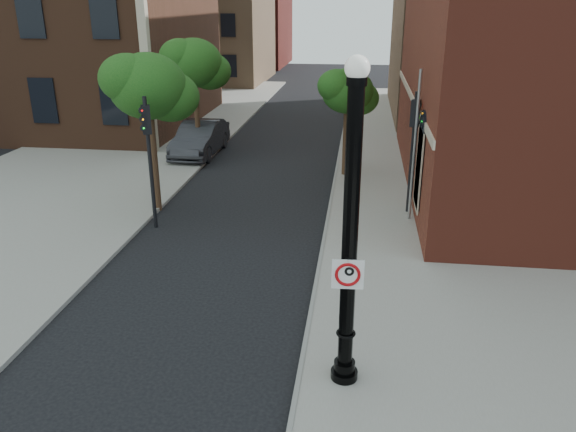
# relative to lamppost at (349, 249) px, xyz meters

# --- Properties ---
(ground) EXTENTS (120.00, 120.00, 0.00)m
(ground) POSITION_rel_lamppost_xyz_m (-2.93, -0.45, -2.90)
(ground) COLOR black
(ground) RESTS_ON ground
(sidewalk_right) EXTENTS (8.00, 60.00, 0.12)m
(sidewalk_right) POSITION_rel_lamppost_xyz_m (3.07, 9.55, -2.84)
(sidewalk_right) COLOR gray
(sidewalk_right) RESTS_ON ground
(sidewalk_left) EXTENTS (10.00, 50.00, 0.12)m
(sidewalk_left) POSITION_rel_lamppost_xyz_m (-11.93, 17.55, -2.84)
(sidewalk_left) COLOR gray
(sidewalk_left) RESTS_ON ground
(curb_edge) EXTENTS (0.10, 60.00, 0.14)m
(curb_edge) POSITION_rel_lamppost_xyz_m (-0.88, 9.55, -2.83)
(curb_edge) COLOR gray
(curb_edge) RESTS_ON ground
(bg_building_tan_a) EXTENTS (12.00, 12.00, 12.00)m
(bg_building_tan_a) POSITION_rel_lamppost_xyz_m (-14.93, 43.55, 3.10)
(bg_building_tan_a) COLOR #947151
(bg_building_tan_a) RESTS_ON ground
(bg_building_red) EXTENTS (12.00, 12.00, 10.00)m
(bg_building_red) POSITION_rel_lamppost_xyz_m (-14.93, 57.55, 2.10)
(bg_building_red) COLOR maroon
(bg_building_red) RESTS_ON ground
(lamppost) EXTENTS (0.53, 0.53, 6.28)m
(lamppost) POSITION_rel_lamppost_xyz_m (0.00, 0.00, 0.00)
(lamppost) COLOR black
(lamppost) RESTS_ON ground
(no_parking_sign) EXTENTS (0.58, 0.08, 0.58)m
(no_parking_sign) POSITION_rel_lamppost_xyz_m (-0.01, -0.16, -0.42)
(no_parking_sign) COLOR white
(no_parking_sign) RESTS_ON ground
(parked_car) EXTENTS (1.81, 5.00, 1.64)m
(parked_car) POSITION_rel_lamppost_xyz_m (-7.62, 16.69, -2.08)
(parked_car) COLOR #29292D
(parked_car) RESTS_ON ground
(traffic_signal_left) EXTENTS (0.35, 0.38, 4.33)m
(traffic_signal_left) POSITION_rel_lamppost_xyz_m (-6.54, 7.36, 0.02)
(traffic_signal_left) COLOR black
(traffic_signal_left) RESTS_ON ground
(traffic_signal_right) EXTENTS (0.34, 0.38, 4.30)m
(traffic_signal_right) POSITION_rel_lamppost_xyz_m (1.87, 9.66, -0.00)
(traffic_signal_right) COLOR black
(traffic_signal_right) RESTS_ON ground
(utility_pole) EXTENTS (0.10, 0.10, 5.09)m
(utility_pole) POSITION_rel_lamppost_xyz_m (1.87, 8.97, -0.35)
(utility_pole) COLOR #999999
(utility_pole) RESTS_ON ground
(street_tree_a) EXTENTS (3.06, 2.76, 5.51)m
(street_tree_a) POSITION_rel_lamppost_xyz_m (-6.97, 8.99, 1.45)
(street_tree_a) COLOR #332014
(street_tree_a) RESTS_ON ground
(street_tree_b) EXTENTS (3.06, 2.77, 5.52)m
(street_tree_b) POSITION_rel_lamppost_xyz_m (-7.55, 16.35, 1.46)
(street_tree_b) COLOR #332014
(street_tree_b) RESTS_ON ground
(street_tree_c) EXTENTS (2.52, 2.28, 4.54)m
(street_tree_c) POSITION_rel_lamppost_xyz_m (-0.48, 14.00, 0.67)
(street_tree_c) COLOR #332014
(street_tree_c) RESTS_ON ground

